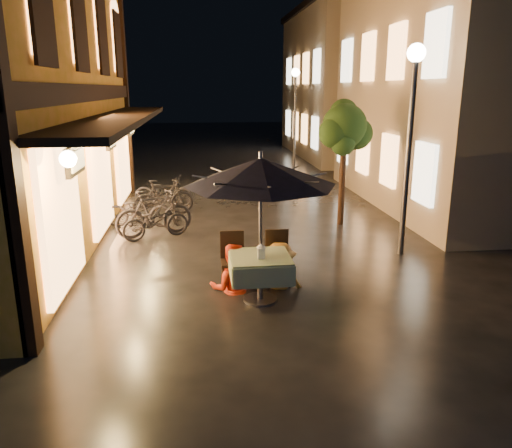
{
  "coord_description": "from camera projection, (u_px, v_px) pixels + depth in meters",
  "views": [
    {
      "loc": [
        -1.22,
        -7.63,
        3.39
      ],
      "look_at": [
        -0.26,
        0.55,
        1.15
      ],
      "focal_mm": 35.0,
      "sensor_mm": 36.0,
      "label": 1
    }
  ],
  "objects": [
    {
      "name": "bicycle_0",
      "position": [
        156.0,
        221.0,
        11.57
      ],
      "size": [
        1.68,
        1.16,
        0.84
      ],
      "primitive_type": "imported",
      "rotation": [
        0.0,
        0.0,
        2.0
      ],
      "color": "black",
      "rests_on": "ground"
    },
    {
      "name": "streetlamp_far",
      "position": [
        295.0,
        100.0,
        21.32
      ],
      "size": [
        0.36,
        0.36,
        4.23
      ],
      "color": "#59595E",
      "rests_on": "ground"
    },
    {
      "name": "table_lantern",
      "position": [
        261.0,
        250.0,
        7.89
      ],
      "size": [
        0.16,
        0.16,
        0.25
      ],
      "color": "white",
      "rests_on": "cafe_table"
    },
    {
      "name": "person_yellow",
      "position": [
        280.0,
        244.0,
        8.66
      ],
      "size": [
        1.08,
        0.73,
        1.56
      ],
      "primitive_type": "imported",
      "rotation": [
        0.0,
        0.0,
        2.99
      ],
      "color": "gold",
      "rests_on": "ground"
    },
    {
      "name": "streetlamp_near",
      "position": [
        412.0,
        113.0,
        9.82
      ],
      "size": [
        0.36,
        0.36,
        4.23
      ],
      "color": "#59595E",
      "rests_on": "ground"
    },
    {
      "name": "cafe_table",
      "position": [
        260.0,
        267.0,
        8.1
      ],
      "size": [
        0.99,
        0.99,
        0.78
      ],
      "color": "#59595E",
      "rests_on": "ground"
    },
    {
      "name": "ground",
      "position": [
        275.0,
        298.0,
        8.34
      ],
      "size": [
        90.0,
        90.0,
        0.0
      ],
      "primitive_type": "plane",
      "color": "black",
      "rests_on": "ground"
    },
    {
      "name": "east_building_near",
      "position": [
        496.0,
        88.0,
        14.51
      ],
      "size": [
        7.3,
        9.3,
        6.8
      ],
      "color": "tan",
      "rests_on": "ground"
    },
    {
      "name": "bicycle_1",
      "position": [
        154.0,
        213.0,
        11.73
      ],
      "size": [
        1.91,
        1.16,
        1.11
      ],
      "primitive_type": "imported",
      "rotation": [
        0.0,
        0.0,
        1.94
      ],
      "color": "black",
      "rests_on": "ground"
    },
    {
      "name": "street_tree",
      "position": [
        345.0,
        129.0,
        12.3
      ],
      "size": [
        1.43,
        1.2,
        3.15
      ],
      "color": "black",
      "rests_on": "ground"
    },
    {
      "name": "person_orange",
      "position": [
        232.0,
        245.0,
        8.5
      ],
      "size": [
        0.82,
        0.65,
        1.62
      ],
      "primitive_type": "imported",
      "rotation": [
        0.0,
        0.0,
        3.09
      ],
      "color": "#F63716",
      "rests_on": "ground"
    },
    {
      "name": "bicycle_3",
      "position": [
        163.0,
        198.0,
        13.64
      ],
      "size": [
        1.75,
        0.95,
        1.01
      ],
      "primitive_type": "imported",
      "rotation": [
        0.0,
        0.0,
        1.87
      ],
      "color": "black",
      "rests_on": "ground"
    },
    {
      "name": "bicycle_4",
      "position": [
        163.0,
        191.0,
        14.71
      ],
      "size": [
        1.82,
        0.93,
        0.91
      ],
      "primitive_type": "imported",
      "rotation": [
        0.0,
        0.0,
        1.38
      ],
      "color": "black",
      "rests_on": "ground"
    },
    {
      "name": "cafe_chair_left",
      "position": [
        233.0,
        256.0,
        8.77
      ],
      "size": [
        0.42,
        0.42,
        0.97
      ],
      "color": "black",
      "rests_on": "ground"
    },
    {
      "name": "patio_umbrella",
      "position": [
        261.0,
        172.0,
        7.69
      ],
      "size": [
        2.4,
        2.4,
        2.46
      ],
      "color": "#59595E",
      "rests_on": "ground"
    },
    {
      "name": "cafe_chair_right",
      "position": [
        277.0,
        254.0,
        8.86
      ],
      "size": [
        0.42,
        0.42,
        0.97
      ],
      "color": "black",
      "rests_on": "ground"
    },
    {
      "name": "east_building_far",
      "position": [
        367.0,
        83.0,
        25.47
      ],
      "size": [
        7.3,
        10.3,
        7.3
      ],
      "color": "tan",
      "rests_on": "ground"
    },
    {
      "name": "bicycle_2",
      "position": [
        139.0,
        210.0,
        12.53
      ],
      "size": [
        1.73,
        0.77,
        0.88
      ],
      "primitive_type": "imported",
      "rotation": [
        0.0,
        0.0,
        1.46
      ],
      "color": "black",
      "rests_on": "ground"
    }
  ]
}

